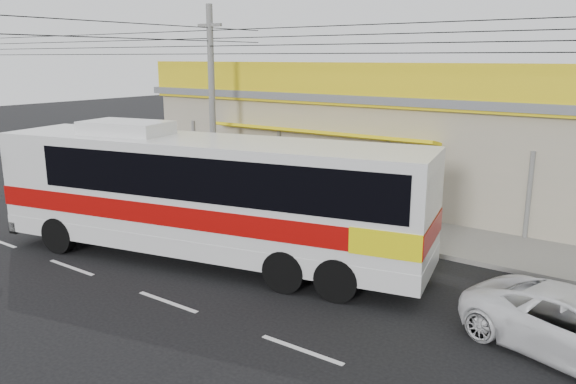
{
  "coord_description": "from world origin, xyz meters",
  "views": [
    {
      "loc": [
        9.88,
        -11.2,
        5.89
      ],
      "look_at": [
        0.43,
        2.0,
        1.98
      ],
      "focal_mm": 35.0,
      "sensor_mm": 36.0,
      "label": 1
    }
  ],
  "objects_px": {
    "motorbike_red": "(211,188)",
    "motorbike_dark": "(158,165)",
    "utility_pole": "(210,41)",
    "coach_bus": "(212,191)"
  },
  "relations": [
    {
      "from": "coach_bus",
      "to": "motorbike_red",
      "type": "height_order",
      "value": "coach_bus"
    },
    {
      "from": "motorbike_dark",
      "to": "utility_pole",
      "type": "height_order",
      "value": "utility_pole"
    },
    {
      "from": "coach_bus",
      "to": "utility_pole",
      "type": "height_order",
      "value": "utility_pole"
    },
    {
      "from": "motorbike_red",
      "to": "motorbike_dark",
      "type": "xyz_separation_m",
      "value": [
        -5.53,
        2.09,
        0.02
      ]
    },
    {
      "from": "utility_pole",
      "to": "motorbike_red",
      "type": "bearing_deg",
      "value": -66.61
    },
    {
      "from": "motorbike_red",
      "to": "motorbike_dark",
      "type": "relative_size",
      "value": 1.11
    },
    {
      "from": "motorbike_red",
      "to": "motorbike_dark",
      "type": "bearing_deg",
      "value": 80.57
    },
    {
      "from": "motorbike_red",
      "to": "utility_pole",
      "type": "bearing_deg",
      "value": 34.61
    },
    {
      "from": "motorbike_red",
      "to": "utility_pole",
      "type": "distance_m",
      "value": 5.81
    },
    {
      "from": "coach_bus",
      "to": "utility_pole",
      "type": "xyz_separation_m",
      "value": [
        -4.68,
        5.11,
        4.35
      ]
    }
  ]
}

